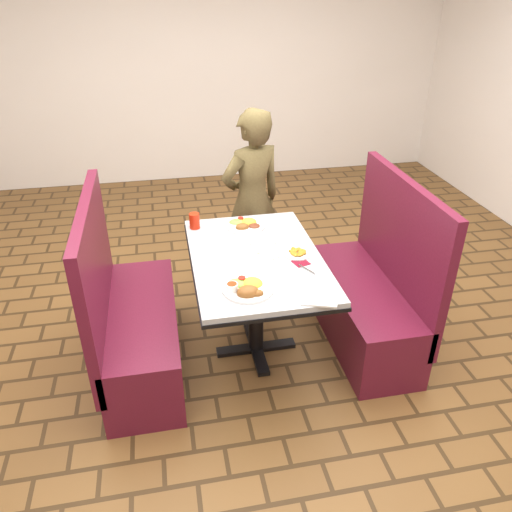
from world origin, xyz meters
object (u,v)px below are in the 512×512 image
booth_bench_right (369,298)px  far_dinner_plate (245,223)px  diner_person (252,201)px  plantain_plate (297,253)px  red_tumbler (195,221)px  booth_bench_left (134,325)px  dining_table (256,269)px  near_dinner_plate (247,286)px

booth_bench_right → far_dinner_plate: size_ratio=4.36×
diner_person → far_dinner_plate: bearing=52.5°
booth_bench_right → plantain_plate: size_ratio=6.73×
far_dinner_plate → booth_bench_right: bearing=-28.5°
booth_bench_right → red_tumbler: bearing=157.5°
booth_bench_left → diner_person: bearing=43.7°
red_tumbler → plantain_plate: bearing=-40.1°
booth_bench_right → plantain_plate: 0.69m
dining_table → far_dinner_plate: 0.45m
diner_person → booth_bench_right: bearing=104.6°
booth_bench_left → dining_table: bearing=0.0°
booth_bench_right → red_tumbler: (-1.14, 0.47, 0.47)m
booth_bench_left → plantain_plate: size_ratio=6.73×
booth_bench_left → far_dinner_plate: 1.02m
near_dinner_plate → red_tumbler: red_tumbler is taller
near_dinner_plate → booth_bench_right: bearing=22.1°
dining_table → booth_bench_left: booth_bench_left is taller
dining_table → near_dinner_plate: (-0.13, -0.38, 0.13)m
dining_table → diner_person: 0.92m
near_dinner_plate → red_tumbler: 0.87m
near_dinner_plate → plantain_plate: 0.52m
dining_table → plantain_plate: (0.26, -0.03, 0.11)m
dining_table → diner_person: bearing=80.8°
diner_person → near_dinner_plate: diner_person is taller
near_dinner_plate → red_tumbler: size_ratio=2.68×
booth_bench_right → far_dinner_plate: (-0.79, 0.43, 0.45)m
dining_table → diner_person: size_ratio=0.83×
booth_bench_right → diner_person: 1.18m
red_tumbler → booth_bench_right: bearing=-22.5°
booth_bench_right → diner_person: size_ratio=0.82×
diner_person → near_dinner_plate: size_ratio=5.05×
diner_person → plantain_plate: bearing=75.6°
booth_bench_right → red_tumbler: 1.32m
plantain_plate → diner_person: bearing=96.8°
booth_bench_left → diner_person: diner_person is taller
red_tumbler → diner_person: bearing=41.7°
dining_table → far_dinner_plate: bearing=88.9°
diner_person → near_dinner_plate: 1.31m
booth_bench_right → red_tumbler: booth_bench_right is taller
diner_person → far_dinner_plate: size_ratio=5.30×
diner_person → red_tumbler: (-0.49, -0.43, 0.08)m
booth_bench_right → plantain_plate: bearing=-176.8°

